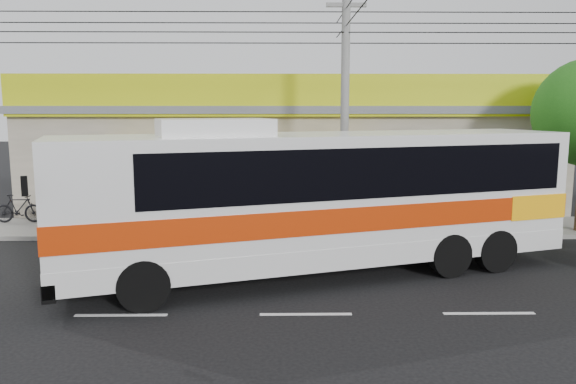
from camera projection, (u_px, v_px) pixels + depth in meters
The scene contains 7 objects.
ground at pixel (301, 279), 14.64m from camera, with size 120.00×120.00×0.00m, color black.
sidewalk at pixel (295, 228), 20.56m from camera, with size 30.00×3.20×0.15m, color slate.
lane_markings at pixel (306, 314), 12.17m from camera, with size 50.00×0.12×0.01m, color silver, non-canonical shape.
storefront_building at pixel (292, 155), 25.70m from camera, with size 22.60×9.20×5.70m.
coach_bus at pixel (329, 192), 14.82m from camera, with size 13.77×6.90×4.18m.
motorbike_dark at pixel (19, 208), 21.05m from camera, with size 0.51×1.79×1.08m, color black.
utility_pole at pixel (346, 26), 17.76m from camera, with size 34.00×14.00×8.49m.
Camera 1 is at (-0.55, -14.13, 4.46)m, focal length 35.00 mm.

